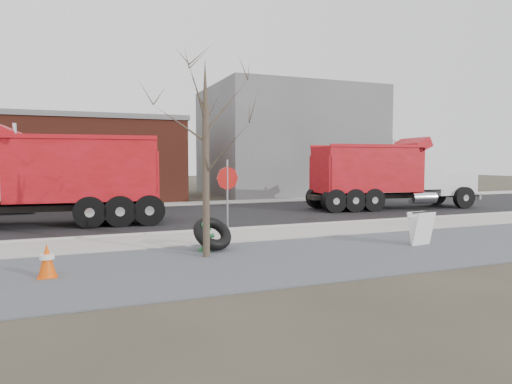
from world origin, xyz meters
name	(u,v)px	position (x,y,z in m)	size (l,w,h in m)	color
ground	(277,235)	(0.00, 0.00, 0.00)	(120.00, 120.00, 0.00)	#383328
gravel_verge	(330,254)	(0.00, -3.50, 0.01)	(60.00, 5.00, 0.03)	slate
sidewalk	(274,233)	(0.00, 0.25, 0.03)	(60.00, 2.50, 0.06)	#9E9B93
curb	(260,227)	(0.00, 1.55, 0.06)	(60.00, 0.15, 0.11)	#9E9B93
road	(222,215)	(0.00, 6.30, 0.01)	(60.00, 9.40, 0.02)	black
far_sidewalk	(193,203)	(0.00, 12.00, 0.03)	(60.00, 2.00, 0.06)	#9E9B93
building_grey	(288,142)	(9.00, 18.00, 4.00)	(12.00, 10.00, 8.00)	slate
building_brick	(10,159)	(-10.00, 17.00, 2.65)	(20.20, 8.20, 5.30)	maroon
bare_tree	(206,132)	(-3.20, -2.60, 3.30)	(3.20, 3.20, 5.20)	#382D23
fire_hydrant	(206,238)	(-3.01, -1.84, 0.40)	(0.49, 0.48, 0.88)	#266534
truck_tire	(212,233)	(-2.80, -1.79, 0.50)	(1.39, 1.32, 1.00)	black
stop_sign	(227,187)	(-2.17, -1.23, 1.77)	(0.70, 0.14, 2.59)	gray
sandwich_board	(421,228)	(3.21, -3.37, 0.54)	(0.78, 0.55, 1.01)	white
traffic_cone_far	(47,261)	(-6.98, -3.36, 0.39)	(0.40, 0.40, 0.77)	#EA4C07
dump_truck_red_a	(387,173)	(8.89, 5.66, 1.88)	(9.30, 3.39, 3.70)	black
dump_truck_red_b	(51,176)	(-7.24, 5.26, 1.97)	(9.32, 3.31, 3.87)	black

